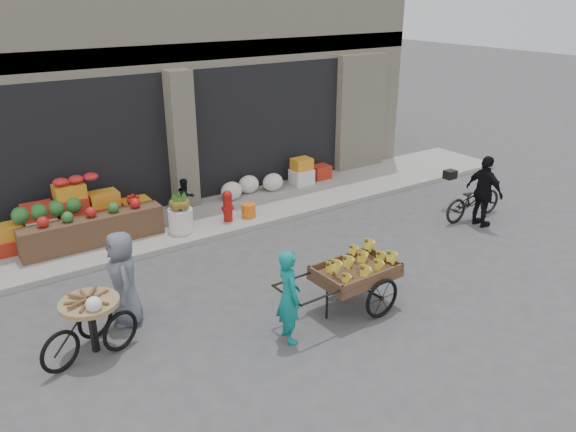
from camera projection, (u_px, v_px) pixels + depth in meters
ground at (310, 297)px, 9.63m from camera, size 80.00×80.00×0.00m
sidewalk at (203, 219)px, 12.75m from camera, size 18.00×2.20×0.12m
building at (128, 53)px, 14.53m from camera, size 14.00×6.45×7.00m
fruit_display at (85, 213)px, 11.45m from camera, size 3.10×1.12×1.24m
pineapple_bin at (181, 220)px, 11.86m from camera, size 0.52×0.52×0.50m
fire_hydrant at (228, 205)px, 12.35m from camera, size 0.22×0.22×0.71m
orange_bucket at (249, 210)px, 12.66m from camera, size 0.32×0.32×0.30m
right_bay_goods at (284, 177)px, 14.44m from camera, size 3.35×0.60×0.70m
seated_person at (186, 199)px, 12.45m from camera, size 0.51×0.43×0.93m
banana_cart at (353, 271)px, 9.04m from camera, size 2.30×1.03×0.95m
vendor_woman at (289, 296)px, 8.21m from camera, size 0.45×0.60×1.47m
tricycle_cart at (91, 318)px, 7.98m from camera, size 1.44×1.09×0.95m
vendor_grey at (123, 278)px, 8.64m from camera, size 0.61×0.82×1.54m
bicycle at (473, 200)px, 12.79m from camera, size 1.73×0.64×0.90m
cyclist at (484, 192)px, 12.25m from camera, size 0.41×0.95×1.60m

